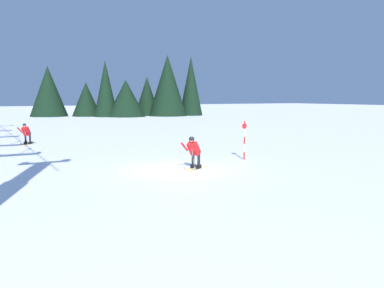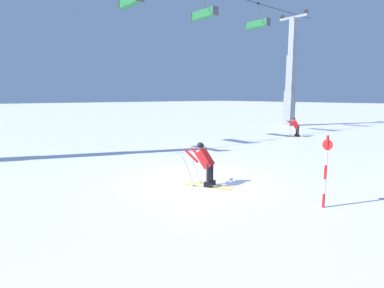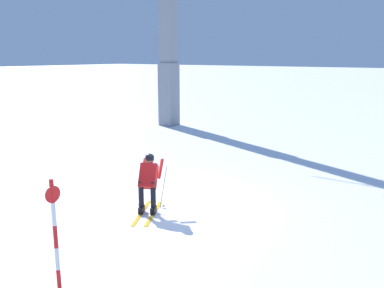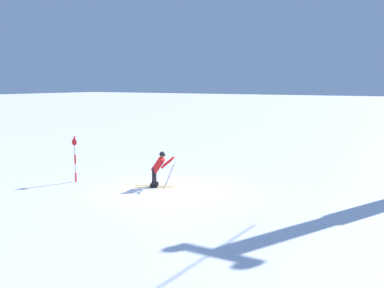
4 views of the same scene
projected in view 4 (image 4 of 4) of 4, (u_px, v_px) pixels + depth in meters
ground_plane at (169, 190)px, 17.59m from camera, size 260.00×260.00×0.00m
skier_carving_main at (159, 167)px, 18.08m from camera, size 1.23×1.73×1.60m
trail_marker_pole at (75, 157)px, 19.01m from camera, size 0.07×0.28×1.96m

